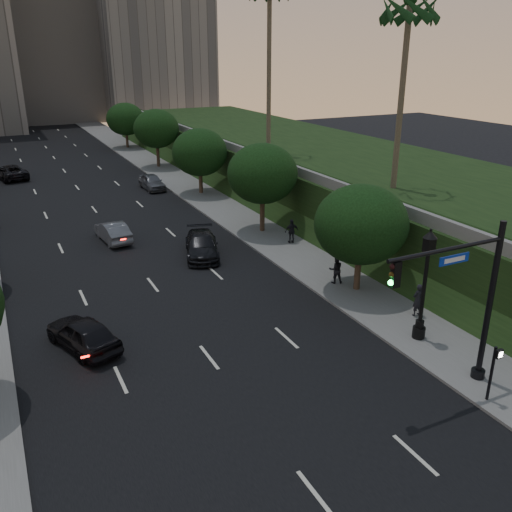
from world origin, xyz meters
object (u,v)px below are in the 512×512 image
traffic_signal_mast (470,306)px  sedan_near_right (202,245)px  sedan_near_left (83,333)px  pedestrian_b (336,269)px  pedestrian_c (292,231)px  sedan_far_left (10,172)px  pedestrian_a (418,300)px  sedan_far_right (152,182)px  sedan_mid_left (113,232)px  street_lamp (424,290)px

traffic_signal_mast → sedan_near_right: traffic_signal_mast is taller
sedan_near_left → traffic_signal_mast: bearing=123.3°
traffic_signal_mast → sedan_near_right: size_ratio=1.35×
pedestrian_b → pedestrian_c: (1.23, 7.32, 0.02)m
sedan_far_left → pedestrian_c: 35.68m
pedestrian_a → sedan_far_left: bearing=-70.8°
sedan_near_left → pedestrian_b: (14.56, 0.89, 0.23)m
sedan_far_right → pedestrian_b: pedestrian_b is taller
sedan_mid_left → pedestrian_c: bearing=144.8°
street_lamp → sedan_far_right: 35.07m
pedestrian_c → sedan_far_right: bearing=-71.6°
sedan_far_right → pedestrian_c: pedestrian_c is taller
traffic_signal_mast → sedan_near_left: size_ratio=1.55×
traffic_signal_mast → sedan_far_right: 38.74m
sedan_mid_left → pedestrian_a: pedestrian_a is taller
sedan_far_left → pedestrian_c: size_ratio=3.23×
sedan_mid_left → traffic_signal_mast: bearing=103.9°
sedan_far_left → sedan_far_right: size_ratio=1.27×
traffic_signal_mast → pedestrian_b: size_ratio=4.14×
street_lamp → sedan_far_left: size_ratio=1.01×
traffic_signal_mast → pedestrian_c: size_ratio=4.05×
sedan_mid_left → sedan_far_left: sedan_far_left is taller
sedan_near_left → sedan_mid_left: 15.28m
traffic_signal_mast → pedestrian_a: traffic_signal_mast is taller
sedan_far_left → sedan_near_right: sedan_far_left is taller
sedan_near_left → pedestrian_c: (15.79, 8.20, 0.25)m
sedan_near_left → sedan_near_right: bearing=-155.8°
pedestrian_a → sedan_near_right: bearing=-65.1°
sedan_near_right → sedan_far_right: 19.80m
sedan_mid_left → pedestrian_c: pedestrian_c is taller
traffic_signal_mast → pedestrian_c: 18.57m
sedan_far_right → pedestrian_a: pedestrian_a is taller
traffic_signal_mast → sedan_mid_left: 26.24m
sedan_far_left → sedan_far_right: (12.36, -11.17, -0.03)m
sedan_mid_left → sedan_near_right: 7.35m
sedan_far_right → pedestrian_c: bearing=-80.1°
street_lamp → sedan_far_right: size_ratio=1.28×
sedan_near_right → sedan_far_right: (2.25, 19.67, -0.00)m
pedestrian_c → sedan_mid_left: bearing=-23.1°
street_lamp → sedan_near_left: (-14.45, 6.31, -1.87)m
pedestrian_a → street_lamp: bearing=49.1°
traffic_signal_mast → pedestrian_a: 6.70m
sedan_mid_left → sedan_far_right: size_ratio=1.00×
sedan_near_left → sedan_far_right: (11.50, 28.59, -0.02)m
sedan_mid_left → sedan_near_left: bearing=67.0°
pedestrian_c → sedan_near_left: bearing=33.9°
sedan_near_right → sedan_far_right: size_ratio=1.18×
sedan_near_right → pedestrian_b: (5.31, -8.03, 0.24)m
sedan_near_right → pedestrian_a: 14.97m
sedan_near_left → sedan_far_left: size_ratio=0.81×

